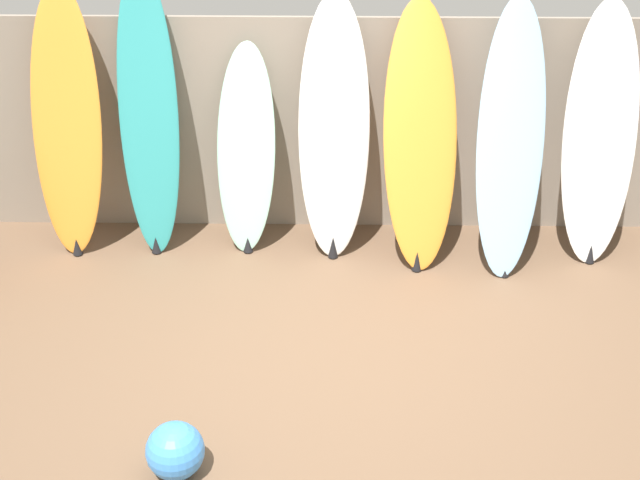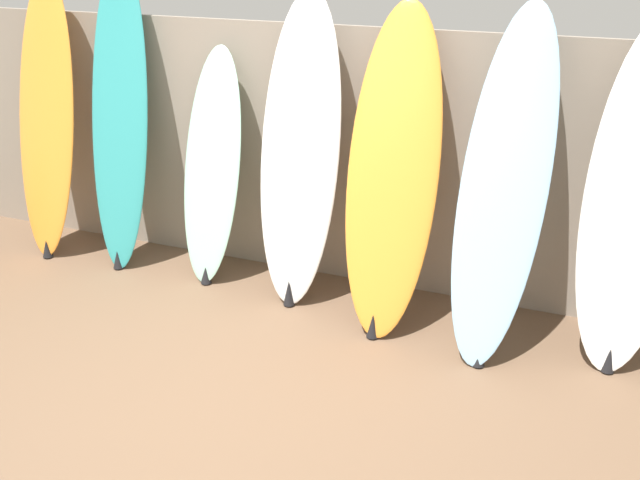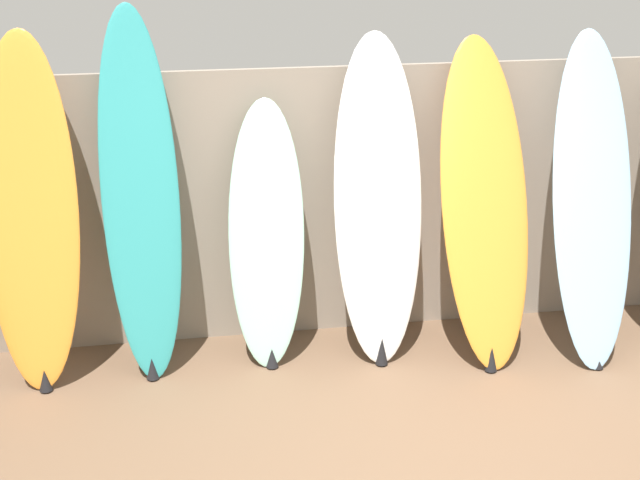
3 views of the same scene
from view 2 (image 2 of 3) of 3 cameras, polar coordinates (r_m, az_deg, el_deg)
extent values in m
plane|color=brown|center=(3.90, -12.14, -14.57)|extent=(7.68, 7.68, 0.00)
cube|color=gray|center=(5.06, -0.71, 6.79)|extent=(6.08, 0.04, 1.80)
cylinder|color=slate|center=(5.77, -14.06, 8.24)|extent=(0.10, 0.10, 1.80)
cylinder|color=slate|center=(5.10, -0.54, 6.91)|extent=(0.10, 0.10, 1.80)
cylinder|color=slate|center=(4.77, 15.77, 4.79)|extent=(0.10, 0.10, 1.80)
ellipsoid|color=orange|center=(5.79, -21.07, 8.99)|extent=(0.62, 0.56, 2.11)
cone|color=black|center=(5.95, -21.00, -0.65)|extent=(0.08, 0.08, 0.13)
ellipsoid|color=teal|center=(5.41, -15.74, 9.38)|extent=(0.49, 0.54, 2.23)
cone|color=black|center=(5.59, -15.87, -1.50)|extent=(0.08, 0.08, 0.13)
ellipsoid|color=#9ED6BC|center=(5.08, -8.65, 5.73)|extent=(0.52, 0.49, 1.66)
cone|color=black|center=(5.22, -9.13, -2.78)|extent=(0.08, 0.08, 0.12)
ellipsoid|color=white|center=(4.69, -1.64, 6.92)|extent=(0.55, 0.51, 2.04)
cone|color=black|center=(4.86, -2.50, -4.23)|extent=(0.08, 0.08, 0.18)
ellipsoid|color=orange|center=(4.41, 5.86, 5.43)|extent=(0.63, 0.79, 2.00)
cone|color=black|center=(4.51, 4.24, -6.85)|extent=(0.08, 0.08, 0.16)
ellipsoid|color=#8CB7D6|center=(4.23, 14.48, 4.11)|extent=(0.56, 0.81, 2.02)
cone|color=black|center=(4.34, 12.57, -9.05)|extent=(0.08, 0.08, 0.12)
ellipsoid|color=white|center=(4.36, 24.01, 3.10)|extent=(0.60, 0.65, 1.99)
cone|color=black|center=(4.51, 22.11, -8.87)|extent=(0.08, 0.08, 0.15)
camera|label=1|loc=(3.15, -126.84, 11.37)|focal=50.00mm
camera|label=3|loc=(3.12, -89.83, 9.12)|focal=50.00mm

